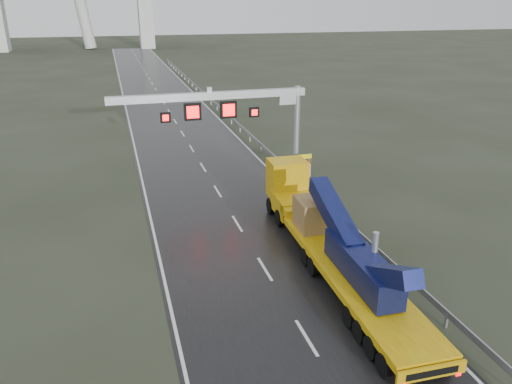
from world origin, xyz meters
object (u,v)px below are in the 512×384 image
object	(u,v)px
heavy_haul_truck	(323,228)
exit_sign_pair	(304,162)
sign_gantry	(237,110)
striped_barrier	(306,170)

from	to	relation	value
heavy_haul_truck	exit_sign_pair	xyz separation A→B (m)	(3.60, 12.10, -0.18)
sign_gantry	exit_sign_pair	world-z (taller)	sign_gantry
sign_gantry	heavy_haul_truck	distance (m)	13.98
striped_barrier	heavy_haul_truck	bearing A→B (deg)	-97.64
exit_sign_pair	heavy_haul_truck	bearing A→B (deg)	-105.97
sign_gantry	striped_barrier	size ratio (longest dim) A/B	12.97
sign_gantry	striped_barrier	distance (m)	7.48
sign_gantry	striped_barrier	xyz separation A→B (m)	(5.50, -0.59, -5.04)
heavy_haul_truck	striped_barrier	distance (m)	13.43
heavy_haul_truck	striped_barrier	size ratio (longest dim) A/B	16.06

